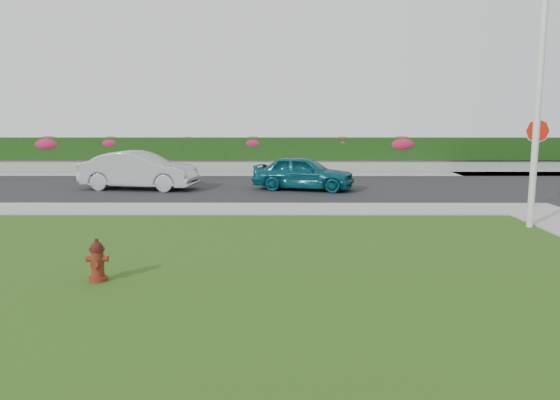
{
  "coord_description": "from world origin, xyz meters",
  "views": [
    {
      "loc": [
        -0.38,
        -7.02,
        2.72
      ],
      "look_at": [
        -0.42,
        4.93,
        0.9
      ],
      "focal_mm": 35.0,
      "sensor_mm": 36.0,
      "label": 1
    }
  ],
  "objects_px": {
    "utility_pole": "(539,89)",
    "sedan_teal": "(304,173)",
    "fire_hydrant": "(97,261)",
    "sedan_silver": "(139,170)",
    "stop_sign": "(537,141)"
  },
  "relations": [
    {
      "from": "utility_pole",
      "to": "sedan_teal",
      "type": "bearing_deg",
      "value": 128.64
    },
    {
      "from": "sedan_teal",
      "to": "utility_pole",
      "type": "xyz_separation_m",
      "value": [
        5.4,
        -6.75,
        2.73
      ]
    },
    {
      "from": "fire_hydrant",
      "to": "sedan_silver",
      "type": "height_order",
      "value": "sedan_silver"
    },
    {
      "from": "fire_hydrant",
      "to": "utility_pole",
      "type": "height_order",
      "value": "utility_pole"
    },
    {
      "from": "utility_pole",
      "to": "stop_sign",
      "type": "relative_size",
      "value": 2.53
    },
    {
      "from": "fire_hydrant",
      "to": "sedan_teal",
      "type": "height_order",
      "value": "sedan_teal"
    },
    {
      "from": "fire_hydrant",
      "to": "sedan_silver",
      "type": "bearing_deg",
      "value": 100.06
    },
    {
      "from": "fire_hydrant",
      "to": "sedan_teal",
      "type": "bearing_deg",
      "value": 69.98
    },
    {
      "from": "utility_pole",
      "to": "stop_sign",
      "type": "bearing_deg",
      "value": 64.5
    },
    {
      "from": "fire_hydrant",
      "to": "stop_sign",
      "type": "xyz_separation_m",
      "value": [
        10.66,
        7.45,
        1.66
      ]
    },
    {
      "from": "utility_pole",
      "to": "stop_sign",
      "type": "distance_m",
      "value": 3.47
    },
    {
      "from": "fire_hydrant",
      "to": "sedan_teal",
      "type": "xyz_separation_m",
      "value": [
        3.89,
        11.34,
        0.33
      ]
    },
    {
      "from": "sedan_teal",
      "to": "sedan_silver",
      "type": "height_order",
      "value": "sedan_silver"
    },
    {
      "from": "sedan_teal",
      "to": "stop_sign",
      "type": "distance_m",
      "value": 7.91
    },
    {
      "from": "sedan_teal",
      "to": "stop_sign",
      "type": "xyz_separation_m",
      "value": [
        6.76,
        -3.88,
        1.33
      ]
    }
  ]
}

